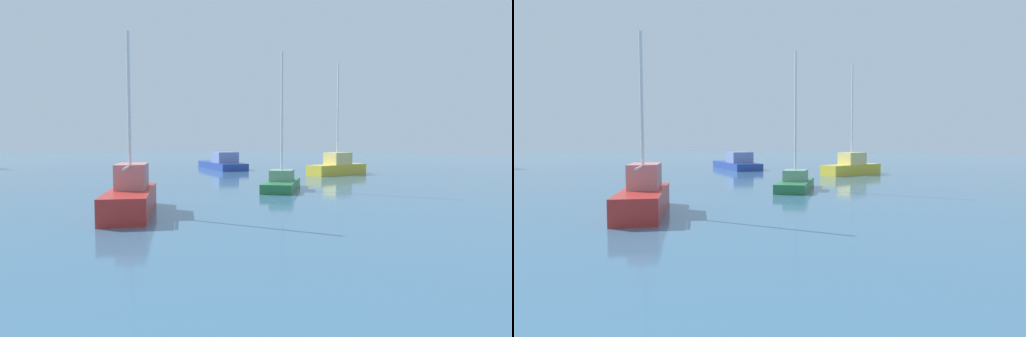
# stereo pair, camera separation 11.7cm
# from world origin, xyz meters

# --- Properties ---
(water) EXTENTS (160.00, 160.00, 0.00)m
(water) POSITION_xyz_m (15.00, 20.00, 0.00)
(water) COLOR #38607F
(water) RESTS_ON ground
(sailboat_red_outer_mooring) EXTENTS (4.55, 5.24, 6.81)m
(sailboat_red_outer_mooring) POSITION_xyz_m (10.18, 10.65, 0.69)
(sailboat_red_outer_mooring) COLOR #B22823
(sailboat_red_outer_mooring) RESTS_ON water
(sailboat_green_far_left) EXTENTS (4.99, 3.94, 7.72)m
(sailboat_green_far_left) POSITION_xyz_m (20.26, 11.49, 0.45)
(sailboat_green_far_left) COLOR #28703D
(sailboat_green_far_left) RESTS_ON water
(sailboat_yellow_near_pier) EXTENTS (5.92, 2.31, 9.08)m
(sailboat_yellow_near_pier) POSITION_xyz_m (32.07, 15.23, 0.70)
(sailboat_yellow_near_pier) COLOR gold
(sailboat_yellow_near_pier) RESTS_ON water
(motorboat_blue_behind_lamppost) EXTENTS (5.64, 8.41, 1.67)m
(motorboat_blue_behind_lamppost) POSITION_xyz_m (30.43, 27.28, 0.56)
(motorboat_blue_behind_lamppost) COLOR #233D93
(motorboat_blue_behind_lamppost) RESTS_ON water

